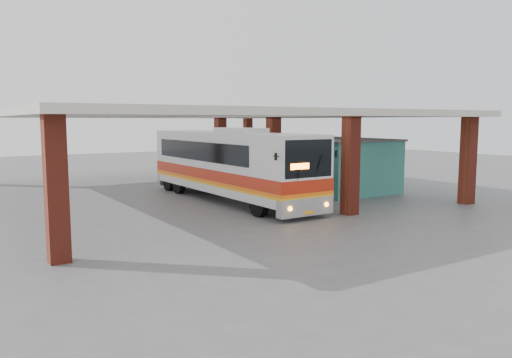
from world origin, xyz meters
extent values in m
plane|color=#515154|center=(0.00, 0.00, 0.00)|extent=(90.00, 90.00, 0.00)
cube|color=maroon|center=(3.00, -3.00, 2.17)|extent=(0.60, 0.60, 4.35)
cube|color=maroon|center=(3.00, 3.00, 2.17)|extent=(0.60, 0.60, 4.35)
cube|color=maroon|center=(3.00, 9.00, 2.17)|extent=(0.60, 0.60, 4.35)
cube|color=maroon|center=(-9.50, -4.00, 2.17)|extent=(0.60, 0.60, 4.35)
cube|color=maroon|center=(10.00, -4.00, 2.17)|extent=(0.60, 0.60, 4.35)
cube|color=maroon|center=(10.00, 17.00, 2.17)|extent=(0.60, 0.60, 4.35)
cube|color=beige|center=(0.50, 6.50, 4.50)|extent=(21.00, 23.00, 0.30)
cube|color=#327D74|center=(7.50, 4.00, 1.50)|extent=(5.00, 8.00, 3.00)
cube|color=#484848|center=(7.50, 4.00, 3.05)|extent=(5.20, 8.20, 0.12)
cube|color=#123331|center=(4.98, 2.50, 1.05)|extent=(0.08, 0.95, 2.10)
cube|color=black|center=(4.98, 5.50, 1.80)|extent=(0.08, 1.20, 1.00)
cube|color=black|center=(4.95, 5.50, 1.80)|extent=(0.04, 1.30, 1.10)
cube|color=silver|center=(0.42, 3.27, 2.05)|extent=(2.85, 12.98, 3.02)
cube|color=silver|center=(0.43, 2.19, 3.67)|extent=(1.33, 3.25, 0.27)
cube|color=#939499|center=(0.49, -3.01, 0.59)|extent=(2.72, 0.46, 0.76)
cube|color=#AF210C|center=(0.42, 3.27, 1.46)|extent=(2.89, 12.98, 0.54)
cube|color=orange|center=(0.42, 3.27, 1.12)|extent=(2.89, 12.98, 0.14)
cube|color=#FCAB15|center=(0.42, 3.27, 0.99)|extent=(2.89, 12.98, 0.11)
cube|color=black|center=(0.49, -3.17, 2.61)|extent=(2.45, 0.13, 1.57)
cube|color=black|center=(-0.95, 4.12, 2.59)|extent=(0.16, 9.71, 0.97)
cube|color=black|center=(1.76, 4.15, 2.59)|extent=(0.16, 9.71, 0.97)
cube|color=#FF5905|center=(0.01, -3.23, 2.32)|extent=(0.92, 0.06, 0.24)
sphere|color=orange|center=(-0.48, -3.25, 0.63)|extent=(0.19, 0.19, 0.19)
sphere|color=orange|center=(1.46, -3.23, 0.63)|extent=(0.19, 0.19, 0.19)
cube|color=#FCAB15|center=(0.49, -3.25, 0.38)|extent=(0.49, 0.04, 0.13)
cylinder|color=black|center=(-0.70, -1.28, 0.54)|extent=(0.36, 1.08, 1.08)
cylinder|color=black|center=(1.64, -1.25, 0.54)|extent=(0.36, 1.08, 1.08)
cylinder|color=black|center=(-0.80, 7.03, 0.54)|extent=(0.36, 1.08, 1.08)
cylinder|color=black|center=(1.54, 7.06, 0.54)|extent=(0.36, 1.08, 1.08)
cylinder|color=black|center=(-0.81, 8.44, 0.54)|extent=(0.36, 1.08, 1.08)
cylinder|color=black|center=(1.52, 8.46, 0.54)|extent=(0.36, 1.08, 1.08)
imported|color=black|center=(4.70, 2.05, 0.57)|extent=(2.19, 0.81, 1.14)
imported|color=red|center=(2.55, -1.68, 0.91)|extent=(0.77, 0.63, 1.82)
cube|color=red|center=(5.00, 6.63, 0.20)|extent=(0.43, 0.43, 0.05)
cube|color=red|center=(5.16, 6.66, 0.44)|extent=(0.11, 0.38, 0.53)
cylinder|color=black|center=(4.88, 6.46, 0.09)|extent=(0.03, 0.03, 0.18)
cylinder|color=black|center=(5.17, 6.51, 0.09)|extent=(0.03, 0.03, 0.18)
cylinder|color=black|center=(4.83, 6.76, 0.09)|extent=(0.03, 0.03, 0.18)
cylinder|color=black|center=(5.12, 6.81, 0.09)|extent=(0.03, 0.03, 0.18)
camera|label=1|loc=(-12.33, -19.24, 4.18)|focal=35.00mm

